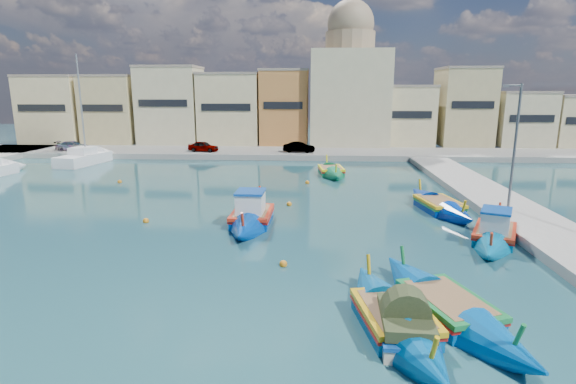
% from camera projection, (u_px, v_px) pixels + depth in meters
% --- Properties ---
extents(ground, '(160.00, 160.00, 0.00)m').
position_uv_depth(ground, '(202.00, 244.00, 22.77)').
color(ground, '#14323E').
rests_on(ground, ground).
extents(east_quay, '(4.00, 70.00, 0.50)m').
position_uv_depth(east_quay, '(570.00, 246.00, 21.65)').
color(east_quay, gray).
rests_on(east_quay, ground).
extents(north_quay, '(80.00, 8.00, 0.60)m').
position_uv_depth(north_quay, '(268.00, 153.00, 53.86)').
color(north_quay, gray).
rests_on(north_quay, ground).
extents(north_townhouses, '(83.20, 7.87, 10.19)m').
position_uv_depth(north_townhouses, '(323.00, 111.00, 59.60)').
color(north_townhouses, '#CABC8C').
rests_on(north_townhouses, ground).
extents(church_block, '(10.00, 10.00, 19.10)m').
position_uv_depth(church_block, '(349.00, 84.00, 59.27)').
color(church_block, '#BFB78F').
rests_on(church_block, ground).
extents(quay_street_lamp, '(1.18, 0.16, 8.00)m').
position_uv_depth(quay_street_lamp, '(514.00, 147.00, 26.62)').
color(quay_street_lamp, '#595B60').
rests_on(quay_street_lamp, ground).
extents(parked_cars, '(30.90, 2.16, 1.21)m').
position_uv_depth(parked_cars, '(183.00, 146.00, 52.79)').
color(parked_cars, '#4C1919').
rests_on(parked_cars, north_quay).
extents(luzzu_turquoise_cabin, '(5.24, 8.58, 2.75)m').
position_uv_depth(luzzu_turquoise_cabin, '(495.00, 235.00, 23.17)').
color(luzzu_turquoise_cabin, '#00699C').
rests_on(luzzu_turquoise_cabin, ground).
extents(luzzu_blue_cabin, '(2.30, 8.85, 3.12)m').
position_uv_depth(luzzu_blue_cabin, '(252.00, 217.00, 26.24)').
color(luzzu_blue_cabin, '#003B9E').
rests_on(luzzu_blue_cabin, ground).
extents(luzzu_cyan_mid, '(3.60, 8.90, 2.56)m').
position_uv_depth(luzzu_cyan_mid, '(439.00, 207.00, 29.02)').
color(luzzu_cyan_mid, '#002D9E').
rests_on(luzzu_cyan_mid, ground).
extents(luzzu_green, '(2.95, 8.15, 2.51)m').
position_uv_depth(luzzu_green, '(331.00, 172.00, 41.50)').
color(luzzu_green, '#0A6F43').
rests_on(luzzu_green, ground).
extents(luzzu_blue_south, '(4.75, 8.99, 2.54)m').
position_uv_depth(luzzu_blue_south, '(448.00, 309.00, 15.43)').
color(luzzu_blue_south, '#0054A7').
rests_on(luzzu_blue_south, ground).
extents(luzzu_cyan_south, '(3.46, 8.30, 2.51)m').
position_uv_depth(luzzu_cyan_south, '(394.00, 321.00, 14.62)').
color(luzzu_cyan_south, '#0057A0').
rests_on(luzzu_cyan_south, ground).
extents(tender_near, '(1.73, 3.03, 1.46)m').
position_uv_depth(tender_near, '(405.00, 326.00, 13.92)').
color(tender_near, beige).
rests_on(tender_near, ground).
extents(yacht_north, '(4.04, 9.40, 12.15)m').
position_uv_depth(yacht_north, '(95.00, 157.00, 49.22)').
color(yacht_north, white).
rests_on(yacht_north, ground).
extents(yacht_midnorth, '(3.06, 7.72, 10.67)m').
position_uv_depth(yacht_midnorth, '(1.00, 169.00, 41.89)').
color(yacht_midnorth, white).
rests_on(yacht_midnorth, ground).
extents(mooring_buoys, '(26.10, 18.56, 0.36)m').
position_uv_depth(mooring_buoys, '(261.00, 210.00, 28.96)').
color(mooring_buoys, orange).
rests_on(mooring_buoys, ground).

